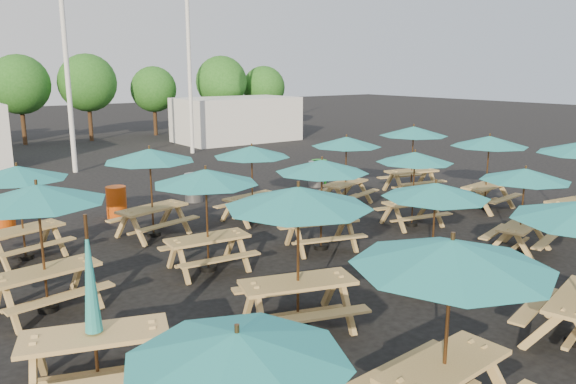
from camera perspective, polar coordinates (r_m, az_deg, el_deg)
ground at (r=13.98m, az=3.66°, el=-5.48°), size 120.00×120.00×0.00m
picnic_unit_0 at (r=5.15m, az=-5.15°, el=-16.38°), size 2.48×2.48×2.08m
picnic_unit_1 at (r=8.10m, az=-19.16°, el=-12.18°), size 2.38×2.22×2.47m
picnic_unit_2 at (r=10.66m, az=-24.10°, el=-0.73°), size 2.67×2.67×2.36m
picnic_unit_3 at (r=13.91m, az=-25.79°, el=1.37°), size 2.70×2.70×2.20m
picnic_unit_4 at (r=6.84m, az=16.25°, el=-6.86°), size 2.55×2.55×2.39m
picnic_unit_5 at (r=9.12m, az=1.05°, el=-1.19°), size 3.08×3.08×2.45m
picnic_unit_6 at (r=11.92m, az=-8.35°, el=1.08°), size 2.46×2.46×2.26m
picnic_unit_7 at (r=14.74m, az=-13.87°, el=3.25°), size 2.82×2.82×2.33m
picnic_unit_9 at (r=11.44m, az=14.75°, el=-0.29°), size 2.56×2.56×2.12m
picnic_unit_10 at (r=13.28m, az=3.46°, el=2.21°), size 2.75×2.75×2.22m
picnic_unit_11 at (r=15.87m, az=-3.70°, el=3.78°), size 2.53×2.53×2.18m
picnic_unit_13 at (r=14.14m, az=22.93°, el=1.27°), size 2.51×2.51×2.05m
picnic_unit_14 at (r=15.70m, az=12.75°, el=3.12°), size 2.47×2.47×2.10m
picnic_unit_15 at (r=17.85m, az=5.95°, el=4.79°), size 2.74×2.74×2.21m
picnic_unit_18 at (r=18.23m, az=19.76°, el=4.55°), size 2.57×2.57×2.31m
picnic_unit_19 at (r=20.07m, az=12.62°, el=5.75°), size 2.82×2.82×2.35m
waste_bin_1 at (r=16.76m, az=-26.96°, el=-2.15°), size 0.58×0.58×0.93m
waste_bin_2 at (r=17.18m, az=-17.03°, el=-0.99°), size 0.58×0.58×0.93m
waste_bin_3 at (r=18.70m, az=-9.57°, el=0.45°), size 0.58×0.58×0.93m
waste_bin_4 at (r=20.87m, az=2.90°, el=1.85°), size 0.58×0.58×0.93m
waste_bin_5 at (r=21.20m, az=3.15°, el=2.02°), size 0.58×0.58×0.93m
mast_0 at (r=25.11m, az=-21.86°, el=15.48°), size 0.20×0.20×12.00m
mast_1 at (r=29.31m, az=-10.11°, el=15.59°), size 0.20×0.20×12.00m
event_tent_1 at (r=34.19m, az=-5.25°, el=7.37°), size 7.00×4.00×2.60m
tree_3 at (r=35.56m, az=-25.62°, el=9.82°), size 3.36×3.36×5.09m
tree_4 at (r=36.00m, az=-19.71°, el=10.40°), size 3.41×3.41×5.17m
tree_5 at (r=37.88m, az=-13.49°, el=10.11°), size 2.94×2.94×4.45m
tree_6 at (r=38.05m, az=-6.79°, el=11.05°), size 3.38×3.38×5.13m
tree_7 at (r=39.87m, az=-2.48°, el=10.56°), size 2.95×2.95×4.48m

